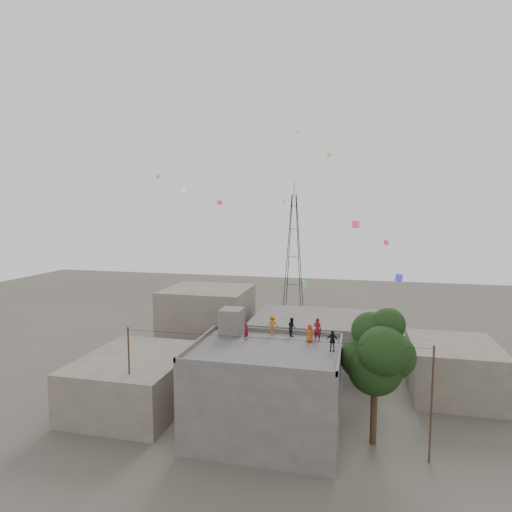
{
  "coord_description": "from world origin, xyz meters",
  "views": [
    {
      "loc": [
        5.86,
        -27.63,
        15.41
      ],
      "look_at": [
        -0.84,
        0.58,
        12.36
      ],
      "focal_mm": 30.0,
      "sensor_mm": 36.0,
      "label": 1
    }
  ],
  "objects_px": {
    "tree": "(378,354)",
    "person_dark_adult": "(332,341)",
    "person_red_adult": "(317,329)",
    "stair_head_box": "(232,322)",
    "transmission_tower": "(294,251)"
  },
  "relations": [
    {
      "from": "person_red_adult",
      "to": "person_dark_adult",
      "type": "bearing_deg",
      "value": 135.82
    },
    {
      "from": "transmission_tower",
      "to": "person_dark_adult",
      "type": "bearing_deg",
      "value": -77.99
    },
    {
      "from": "person_dark_adult",
      "to": "person_red_adult",
      "type": "bearing_deg",
      "value": 123.3
    },
    {
      "from": "stair_head_box",
      "to": "transmission_tower",
      "type": "xyz_separation_m",
      "value": [
        -0.8,
        37.4,
        1.97
      ]
    },
    {
      "from": "transmission_tower",
      "to": "person_red_adult",
      "type": "height_order",
      "value": "transmission_tower"
    },
    {
      "from": "person_red_adult",
      "to": "stair_head_box",
      "type": "bearing_deg",
      "value": 17.19
    },
    {
      "from": "tree",
      "to": "person_red_adult",
      "type": "relative_size",
      "value": 5.48
    },
    {
      "from": "tree",
      "to": "person_red_adult",
      "type": "height_order",
      "value": "tree"
    },
    {
      "from": "stair_head_box",
      "to": "person_dark_adult",
      "type": "relative_size",
      "value": 1.42
    },
    {
      "from": "stair_head_box",
      "to": "tree",
      "type": "distance_m",
      "value": 10.8
    },
    {
      "from": "tree",
      "to": "person_dark_adult",
      "type": "distance_m",
      "value": 3.05
    },
    {
      "from": "tree",
      "to": "transmission_tower",
      "type": "bearing_deg",
      "value": 106.09
    },
    {
      "from": "transmission_tower",
      "to": "person_red_adult",
      "type": "bearing_deg",
      "value": -79.05
    },
    {
      "from": "transmission_tower",
      "to": "tree",
      "type": "bearing_deg",
      "value": -73.91
    },
    {
      "from": "stair_head_box",
      "to": "person_red_adult",
      "type": "bearing_deg",
      "value": 0.36
    }
  ]
}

